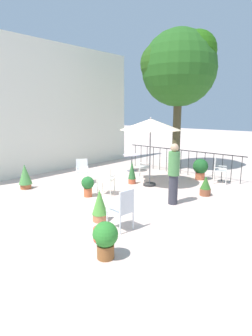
{
  "coord_description": "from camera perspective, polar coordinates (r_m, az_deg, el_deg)",
  "views": [
    {
      "loc": [
        -6.48,
        -5.76,
        2.61
      ],
      "look_at": [
        0.0,
        0.01,
        0.78
      ],
      "focal_mm": 29.29,
      "sensor_mm": 36.0,
      "label": 1
    }
  ],
  "objects": [
    {
      "name": "standing_person",
      "position": [
        7.75,
        9.9,
        -1.07
      ],
      "size": [
        0.45,
        0.45,
        1.73
      ],
      "color": "#33333D",
      "rests_on": "ground"
    },
    {
      "name": "potted_plant_6",
      "position": [
        8.89,
        16.21,
        -3.63
      ],
      "size": [
        0.33,
        0.33,
        0.62
      ],
      "color": "brown",
      "rests_on": "ground"
    },
    {
      "name": "potted_plant_3",
      "position": [
        8.5,
        -7.96,
        -3.52
      ],
      "size": [
        0.39,
        0.39,
        0.63
      ],
      "color": "#CB6138",
      "rests_on": "ground"
    },
    {
      "name": "patio_chair_1",
      "position": [
        10.74,
        4.33,
        0.54
      ],
      "size": [
        0.64,
        0.63,
        0.85
      ],
      "color": "silver",
      "rests_on": "ground"
    },
    {
      "name": "potted_plant_1",
      "position": [
        9.86,
        -20.26,
        -1.56
      ],
      "size": [
        0.44,
        0.44,
        0.84
      ],
      "color": "#AA5934",
      "rests_on": "ground"
    },
    {
      "name": "potted_plant_4",
      "position": [
        10.87,
        15.22,
        0.06
      ],
      "size": [
        0.58,
        0.58,
        0.8
      ],
      "color": "#BE603D",
      "rests_on": "ground"
    },
    {
      "name": "potted_plant_2",
      "position": [
        5.04,
        -4.37,
        -14.29
      ],
      "size": [
        0.46,
        0.46,
        0.69
      ],
      "color": "brown",
      "rests_on": "ground"
    },
    {
      "name": "patio_umbrella_0",
      "position": [
        9.42,
        5.12,
        8.9
      ],
      "size": [
        2.07,
        2.07,
        2.39
      ],
      "color": "#2D2D2D",
      "rests_on": "ground"
    },
    {
      "name": "patio_chair_2",
      "position": [
        6.07,
        -0.69,
        -8.21
      ],
      "size": [
        0.47,
        0.51,
        0.94
      ],
      "color": "white",
      "rests_on": "ground"
    },
    {
      "name": "potted_plant_0",
      "position": [
        6.62,
        -5.5,
        -7.69
      ],
      "size": [
        0.37,
        0.37,
        0.78
      ],
      "color": "#BF734B",
      "rests_on": "ground"
    },
    {
      "name": "patio_chair_3",
      "position": [
        10.12,
        -9.12,
        -0.23
      ],
      "size": [
        0.64,
        0.64,
        0.86
      ],
      "color": "white",
      "rests_on": "ground"
    },
    {
      "name": "terrace_railing",
      "position": [
        11.63,
        11.37,
        2.11
      ],
      "size": [
        0.03,
        5.31,
        1.01
      ],
      "color": "black",
      "rests_on": "ground"
    },
    {
      "name": "potted_plant_5",
      "position": [
        9.88,
        1.26,
        -0.91
      ],
      "size": [
        0.28,
        0.28,
        0.83
      ],
      "color": "#BD5639",
      "rests_on": "ground"
    },
    {
      "name": "patio_chair_0",
      "position": [
        10.53,
        18.66,
        -0.07
      ],
      "size": [
        0.56,
        0.58,
        0.92
      ],
      "color": "silver",
      "rests_on": "ground"
    },
    {
      "name": "patio_chair_4",
      "position": [
        8.57,
        -4.34,
        -2.15
      ],
      "size": [
        0.58,
        0.59,
        0.89
      ],
      "color": "white",
      "rests_on": "ground"
    },
    {
      "name": "cafe_table_0",
      "position": [
        11.91,
        1.2,
        1.8
      ],
      "size": [
        0.75,
        0.75,
        0.75
      ],
      "color": "silver",
      "rests_on": "ground"
    },
    {
      "name": "shade_tree",
      "position": [
        12.61,
        10.95,
        19.66
      ],
      "size": [
        3.35,
        3.19,
        5.95
      ],
      "color": "#4A4228",
      "rests_on": "ground"
    },
    {
      "name": "villa_facade",
      "position": [
        12.15,
        -16.48,
        11.8
      ],
      "size": [
        9.52,
        0.3,
        5.38
      ],
      "primitive_type": "cube",
      "color": "silver",
      "rests_on": "ground"
    },
    {
      "name": "ground_plane",
      "position": [
        9.05,
        0.04,
        -4.85
      ],
      "size": [
        60.0,
        60.0,
        0.0
      ],
      "primitive_type": "plane",
      "color": "beige"
    }
  ]
}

